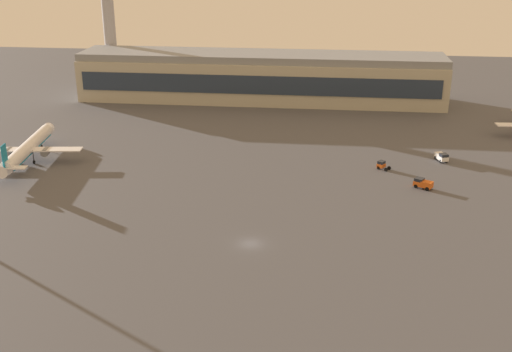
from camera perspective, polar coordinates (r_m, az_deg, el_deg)
ground_plane at (r=116.20m, az=-0.52°, el=-6.23°), size 416.00×416.00×0.00m
terminal_building at (r=218.58m, az=0.43°, el=9.09°), size 125.30×22.40×16.40m
control_tower at (r=240.59m, az=-13.43°, el=14.28°), size 8.00×8.00×47.98m
airplane_far_stand at (r=167.36m, az=-20.28°, el=2.38°), size 27.82×35.64×9.14m
pushback_tug at (r=155.73m, az=11.49°, el=1.01°), size 3.55×3.25×2.05m
cargo_loader at (r=164.99m, az=16.70°, el=1.71°), size 3.20×4.55×2.25m
maintenance_van at (r=145.78m, az=15.09°, el=-0.66°), size 4.56×3.80×2.25m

